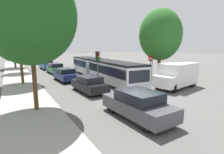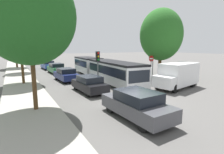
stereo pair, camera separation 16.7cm
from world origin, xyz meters
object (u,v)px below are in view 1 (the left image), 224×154
object	(u,v)px
tree_left_mid	(19,40)
queued_car_black	(89,84)
white_van	(177,75)
tree_left_near	(30,16)
tree_right_near	(160,36)
queued_car_green	(55,68)
traffic_light	(98,61)
queued_car_navy	(65,75)
queued_car_blue	(47,65)
tree_left_far	(19,40)
direction_sign_post	(152,57)
tree_left_distant	(13,41)
no_entry_sign	(150,64)
queued_car_graphite	(138,104)
city_bus_rear	(34,57)
articulated_bus	(101,68)

from	to	relation	value
tree_left_mid	queued_car_black	bearing A→B (deg)	-53.10
queued_car_black	white_van	xyz separation A→B (m)	(7.74, -2.64, 0.53)
tree_left_near	tree_right_near	bearing A→B (deg)	18.03
queued_car_green	traffic_light	xyz separation A→B (m)	(1.21, -11.69, 1.76)
white_van	tree_left_near	bearing A→B (deg)	-11.14
traffic_light	tree_right_near	xyz separation A→B (m)	(8.93, 1.17, 2.59)
white_van	queued_car_black	bearing A→B (deg)	-29.81
queued_car_navy	queued_car_blue	distance (m)	12.33
traffic_light	tree_left_far	bearing A→B (deg)	-158.07
direction_sign_post	tree_left_distant	world-z (taller)	tree_left_distant
queued_car_black	white_van	size ratio (longest dim) A/B	0.78
queued_car_blue	no_entry_sign	bearing A→B (deg)	-154.72
tree_left_near	traffic_light	bearing A→B (deg)	31.93
queued_car_graphite	queued_car_green	distance (m)	19.10
queued_car_black	traffic_light	world-z (taller)	traffic_light
traffic_light	tree_left_distant	size ratio (longest dim) A/B	0.46
queued_car_black	traffic_light	distance (m)	2.44
tree_left_far	no_entry_sign	bearing A→B (deg)	-46.92
queued_car_navy	tree_left_distant	xyz separation A→B (m)	(-4.40, 16.75, 4.11)
queued_car_navy	white_van	distance (m)	11.89
white_van	tree_right_near	xyz separation A→B (m)	(2.50, 4.84, 3.85)
city_bus_rear	tree_left_far	distance (m)	19.37
queued_car_graphite	traffic_light	xyz separation A→B (m)	(1.26, 7.42, 1.73)
white_van	no_entry_sign	xyz separation A→B (m)	(0.87, 4.55, 0.64)
tree_left_far	queued_car_blue	bearing A→B (deg)	34.19
tree_right_near	tree_left_distant	bearing A→B (deg)	125.89
city_bus_rear	queued_car_green	world-z (taller)	city_bus_rear
tree_left_mid	tree_left_far	distance (m)	9.44
queued_car_graphite	queued_car_black	size ratio (longest dim) A/B	1.08
queued_car_graphite	tree_left_near	bearing A→B (deg)	47.89
direction_sign_post	tree_left_mid	world-z (taller)	tree_left_mid
articulated_bus	no_entry_sign	world-z (taller)	no_entry_sign
direction_sign_post	queued_car_black	bearing A→B (deg)	10.05
queued_car_black	tree_right_near	xyz separation A→B (m)	(10.24, 2.20, 4.38)
no_entry_sign	tree_right_near	xyz separation A→B (m)	(1.63, 0.29, 3.21)
queued_car_black	tree_left_near	world-z (taller)	tree_left_near
city_bus_rear	no_entry_sign	bearing A→B (deg)	-165.51
no_entry_sign	queued_car_green	bearing A→B (deg)	-141.79
tree_left_near	tree_left_mid	xyz separation A→B (m)	(-0.13, 8.79, -0.95)
queued_car_green	queued_car_blue	xyz separation A→B (m)	(-0.15, 5.72, -0.00)
direction_sign_post	tree_right_near	xyz separation A→B (m)	(0.30, -0.84, 2.52)
queued_car_black	queued_car_blue	xyz separation A→B (m)	(-0.05, 18.43, 0.03)
queued_car_black	city_bus_rear	bearing A→B (deg)	-2.27
queued_car_blue	traffic_light	xyz separation A→B (m)	(1.36, -17.40, 1.76)
tree_left_near	tree_left_far	size ratio (longest dim) A/B	1.22
articulated_bus	direction_sign_post	xyz separation A→B (m)	(6.16, -2.23, 1.22)
tree_left_distant	white_van	bearing A→B (deg)	-63.97
no_entry_sign	city_bus_rear	bearing A→B (deg)	-164.96
queued_car_graphite	tree_left_mid	bearing A→B (deg)	18.05
tree_left_mid	no_entry_sign	bearing A→B (deg)	-17.89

